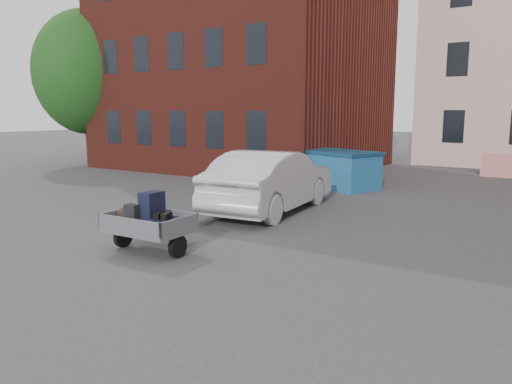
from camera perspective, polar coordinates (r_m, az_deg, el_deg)
The scene contains 7 objects.
ground at distance 10.02m, azimuth -1.42°, elevation -6.64°, with size 120.00×120.00×0.00m, color #38383A.
building_brick at distance 25.80m, azimuth -1.34°, elevation 18.72°, with size 12.00×10.00×14.00m, color #591E16.
far_building at distance 39.33m, azimuth -7.10°, elevation 10.98°, with size 6.00×6.00×8.00m, color maroon.
tree at distance 27.47m, azimuth -18.84°, elevation 13.82°, with size 5.28×5.28×8.30m.
trailer at distance 9.95m, azimuth -12.21°, elevation -3.36°, with size 1.64×1.83×1.20m.
dumpster at distance 18.37m, azimuth 9.05°, elevation 2.65°, with size 3.58×2.69×1.34m.
silver_car at distance 13.72m, azimuth 1.77°, elevation 1.27°, with size 1.78×5.11×1.69m, color #B7BABF.
Camera 1 is at (5.53, -7.90, 2.74)m, focal length 35.00 mm.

